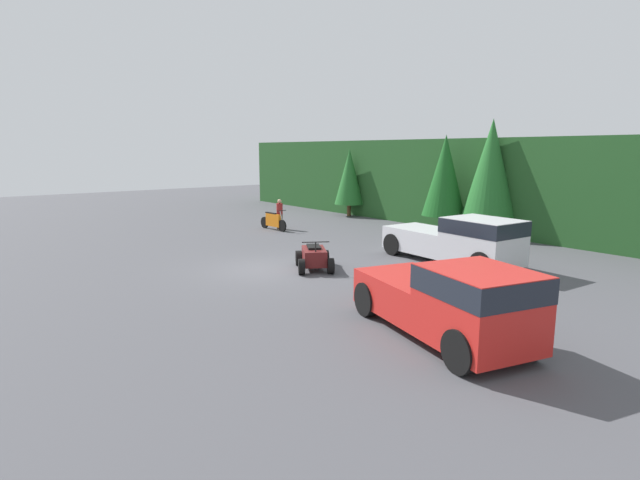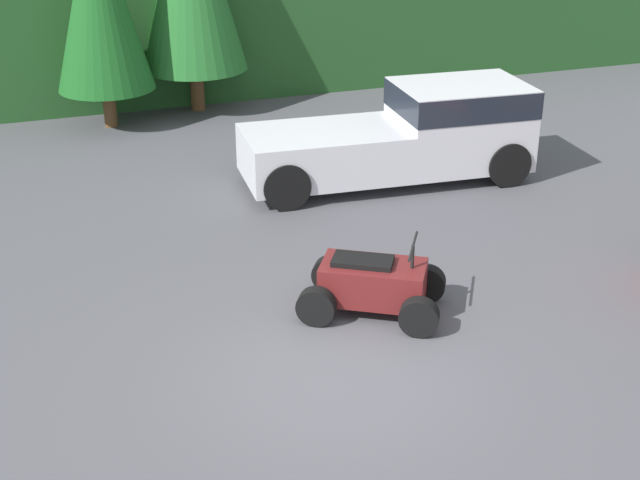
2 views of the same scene
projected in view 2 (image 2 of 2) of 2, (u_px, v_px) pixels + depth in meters
name	position (u px, v px, depth m)	size (l,w,h in m)	color
ground_plane	(334.00, 374.00, 11.75)	(80.00, 80.00, 0.00)	#4C4C51
pickup_truck_second	(413.00, 131.00, 17.91)	(5.87, 2.41, 1.91)	silver
quad_atv	(373.00, 285.00, 13.08)	(2.42, 2.15, 1.16)	black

